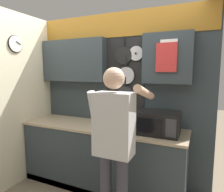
{
  "coord_description": "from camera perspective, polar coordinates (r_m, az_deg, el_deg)",
  "views": [
    {
      "loc": [
        1.25,
        -2.42,
        1.66
      ],
      "look_at": [
        0.07,
        0.21,
        1.29
      ],
      "focal_mm": 32.0,
      "sensor_mm": 36.0,
      "label": 1
    }
  ],
  "objects": [
    {
      "name": "person",
      "position": [
        2.01,
        0.66,
        -11.63
      ],
      "size": [
        0.54,
        0.66,
        1.69
      ],
      "color": "#383842",
      "rests_on": "ground_plane"
    },
    {
      "name": "knife_block",
      "position": [
        2.76,
        -2.7,
        -6.79
      ],
      "size": [
        0.12,
        0.16,
        0.26
      ],
      "color": "brown",
      "rests_on": "base_cabinet_counter"
    },
    {
      "name": "base_cabinet_counter",
      "position": [
        2.98,
        -3.03,
        -16.84
      ],
      "size": [
        2.32,
        0.65,
        0.89
      ],
      "color": "#2D383D",
      "rests_on": "ground_plane"
    },
    {
      "name": "utensil_crock",
      "position": [
        2.65,
        3.2,
        -7.68
      ],
      "size": [
        0.13,
        0.13,
        0.34
      ],
      "color": "white",
      "rests_on": "base_cabinet_counter"
    },
    {
      "name": "microwave",
      "position": [
        2.51,
        12.88,
        -7.43
      ],
      "size": [
        0.52,
        0.37,
        0.27
      ],
      "color": "black",
      "rests_on": "base_cabinet_counter"
    },
    {
      "name": "side_wall",
      "position": [
        3.19,
        -25.76,
        -0.81
      ],
      "size": [
        0.07,
        1.6,
        2.48
      ],
      "color": "beige",
      "rests_on": "ground_plane"
    },
    {
      "name": "ground_plane",
      "position": [
        3.19,
        -2.95,
        -24.11
      ],
      "size": [
        14.0,
        14.0,
        0.0
      ],
      "primitive_type": "plane",
      "color": "#756651"
    },
    {
      "name": "back_wall_unit",
      "position": [
        2.99,
        -0.9,
        4.15
      ],
      "size": [
        2.89,
        0.23,
        2.48
      ],
      "color": "#2D383D",
      "rests_on": "ground_plane"
    }
  ]
}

